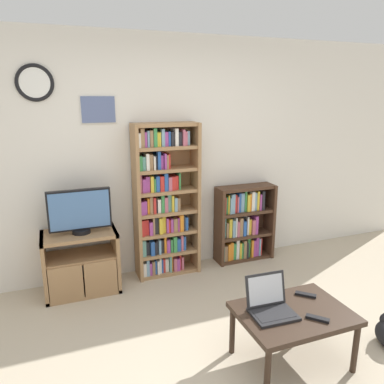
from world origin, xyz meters
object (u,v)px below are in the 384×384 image
object	(u,v)px
television	(80,212)
remote_near_laptop	(318,318)
coffee_table	(293,317)
remote_far_from_laptop	(306,295)
tv_stand	(81,262)
bookshelf_tall	(163,203)
bookshelf_short	(242,224)
laptop	(270,304)

from	to	relation	value
television	remote_near_laptop	size ratio (longest dim) A/B	4.11
coffee_table	remote_far_from_laptop	bearing A→B (deg)	34.20
tv_stand	bookshelf_tall	bearing A→B (deg)	7.15
bookshelf_short	coffee_table	xyz separation A→B (m)	(-0.52, -1.78, -0.07)
remote_near_laptop	bookshelf_short	bearing A→B (deg)	34.42
tv_stand	laptop	distance (m)	2.01
bookshelf_short	laptop	size ratio (longest dim) A/B	2.81
tv_stand	remote_far_from_laptop	xyz separation A→B (m)	(1.60, -1.51, 0.12)
remote_far_from_laptop	bookshelf_short	bearing A→B (deg)	33.00
bookshelf_short	coffee_table	size ratio (longest dim) A/B	1.13
television	tv_stand	bearing A→B (deg)	167.63
remote_far_from_laptop	television	bearing A→B (deg)	89.90
remote_near_laptop	remote_far_from_laptop	distance (m)	0.32
coffee_table	bookshelf_short	bearing A→B (deg)	73.67
television	coffee_table	world-z (taller)	television
bookshelf_tall	remote_far_from_laptop	xyz separation A→B (m)	(0.68, -1.62, -0.38)
television	coffee_table	distance (m)	2.19
tv_stand	remote_near_laptop	world-z (taller)	tv_stand
bookshelf_tall	remote_near_laptop	bearing A→B (deg)	-73.75
bookshelf_tall	laptop	xyz separation A→B (m)	(0.30, -1.71, -0.33)
bookshelf_tall	remote_far_from_laptop	size ratio (longest dim) A/B	11.58
tv_stand	coffee_table	distance (m)	2.16
bookshelf_tall	coffee_table	xyz separation A→B (m)	(0.47, -1.77, -0.44)
bookshelf_short	remote_far_from_laptop	bearing A→B (deg)	-100.59
tv_stand	bookshelf_short	xyz separation A→B (m)	(1.90, 0.13, 0.13)
television	coffee_table	xyz separation A→B (m)	(1.36, -1.65, -0.48)
bookshelf_short	coffee_table	world-z (taller)	bookshelf_short
television	bookshelf_short	distance (m)	1.93
laptop	remote_far_from_laptop	xyz separation A→B (m)	(0.39, 0.09, -0.06)
tv_stand	laptop	world-z (taller)	laptop
coffee_table	television	bearing A→B (deg)	129.43
coffee_table	laptop	distance (m)	0.21
tv_stand	laptop	bearing A→B (deg)	-52.87
tv_stand	bookshelf_tall	xyz separation A→B (m)	(0.91, 0.11, 0.51)
laptop	remote_near_laptop	size ratio (longest dim) A/B	2.24
tv_stand	television	bearing A→B (deg)	-12.37
coffee_table	bookshelf_tall	bearing A→B (deg)	104.83
tv_stand	coffee_table	xyz separation A→B (m)	(1.38, -1.65, 0.06)
television	remote_near_laptop	distance (m)	2.35
remote_near_laptop	television	bearing A→B (deg)	85.78
television	remote_far_from_laptop	world-z (taller)	television
bookshelf_tall	remote_near_laptop	xyz separation A→B (m)	(0.56, -1.92, -0.38)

